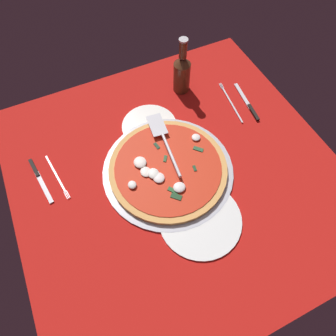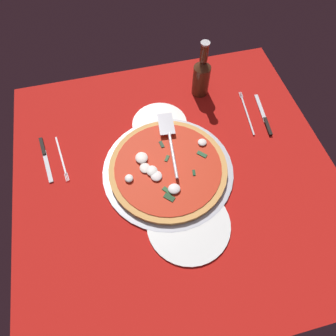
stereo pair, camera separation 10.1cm
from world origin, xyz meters
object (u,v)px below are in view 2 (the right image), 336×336
(place_setting_far, at_px, (53,157))
(beer_bottle, at_px, (201,75))
(dinner_plate_right, at_px, (160,124))
(place_setting_near, at_px, (256,116))
(pizza_server, at_px, (169,140))
(dinner_plate_left, at_px, (189,224))
(pizza, at_px, (168,168))

(place_setting_far, distance_m, beer_bottle, 0.62)
(dinner_plate_right, relative_size, place_setting_near, 0.88)
(pizza_server, xyz_separation_m, place_setting_far, (0.06, 0.40, -0.04))
(dinner_plate_left, xyz_separation_m, pizza_server, (0.29, -0.01, 0.04))
(pizza, bearing_deg, place_setting_far, 68.40)
(place_setting_far, xyz_separation_m, beer_bottle, (0.18, -0.59, 0.09))
(dinner_plate_right, xyz_separation_m, place_setting_near, (-0.05, -0.36, -0.00))
(dinner_plate_right, distance_m, place_setting_far, 0.40)
(dinner_plate_left, bearing_deg, place_setting_near, -45.97)
(dinner_plate_right, bearing_deg, dinner_plate_left, 179.49)
(pizza, xyz_separation_m, pizza_server, (0.09, -0.03, 0.03))
(dinner_plate_right, xyz_separation_m, place_setting_far, (-0.05, 0.40, -0.00))
(place_setting_near, height_order, beer_bottle, beer_bottle)
(pizza_server, bearing_deg, dinner_plate_left, -176.17)
(place_setting_near, distance_m, beer_bottle, 0.26)
(pizza_server, height_order, place_setting_near, pizza_server)
(dinner_plate_right, bearing_deg, pizza, 174.32)
(pizza, xyz_separation_m, place_setting_near, (0.15, -0.38, -0.02))
(beer_bottle, bearing_deg, pizza, 146.84)
(place_setting_far, bearing_deg, place_setting_near, 82.01)
(pizza, relative_size, pizza_server, 1.43)
(place_setting_far, relative_size, beer_bottle, 0.86)
(dinner_plate_left, xyz_separation_m, place_setting_near, (0.36, -0.37, -0.00))
(dinner_plate_right, height_order, pizza_server, pizza_server)
(pizza, bearing_deg, pizza_server, -16.79)
(beer_bottle, bearing_deg, place_setting_far, 106.80)
(pizza_server, bearing_deg, beer_bottle, -32.38)
(place_setting_near, relative_size, beer_bottle, 1.00)
(dinner_plate_left, distance_m, place_setting_far, 0.53)
(dinner_plate_right, distance_m, place_setting_near, 0.37)
(pizza, distance_m, pizza_server, 0.10)
(pizza, bearing_deg, dinner_plate_right, -5.68)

